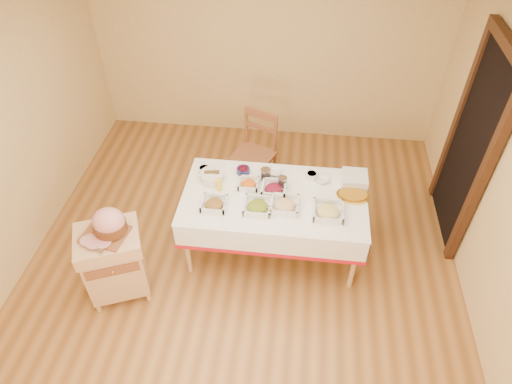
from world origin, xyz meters
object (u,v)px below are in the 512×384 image
Objects in this scene: preserve_jar_right at (283,183)px; brass_platter at (353,195)px; dining_table at (274,208)px; mustard_bottle at (219,184)px; dining_chair at (255,153)px; ham_on_board at (108,224)px; preserve_jar_left at (266,175)px; plate_stack at (355,179)px; butcher_cart at (114,260)px; bread_basket at (212,176)px.

preserve_jar_right is 0.70m from brass_platter.
mustard_bottle is (-0.56, 0.04, 0.23)m from dining_table.
brass_platter is at bearing -39.65° from dining_chair.
preserve_jar_right is 0.63m from mustard_bottle.
dining_chair is 2.48× the size of ham_on_board.
ham_on_board reaches higher than preserve_jar_left.
dining_table is 7.22× the size of plate_stack.
preserve_jar_right is (0.18, -0.09, -0.01)m from preserve_jar_left.
plate_stack is at bearing 20.52° from dining_table.
preserve_jar_left is (1.29, 0.94, -0.10)m from ham_on_board.
dining_chair is 1.43m from brass_platter.
ham_on_board is (0.04, 0.03, 0.46)m from butcher_cart.
bread_basket is at bearing 164.99° from dining_table.
plate_stack is at bearing 24.43° from ham_on_board.
dining_table is 15.66× the size of preserve_jar_right.
dining_chair is at bearing 114.65° from preserve_jar_right.
ham_on_board is 1.12m from mustard_bottle.
plate_stack is at bearing 10.90° from mustard_bottle.
mustard_bottle is 1.32m from brass_platter.
mustard_bottle reaches higher than brass_platter.
preserve_jar_left is (0.20, -0.74, 0.30)m from dining_chair.
ham_on_board reaches higher than butcher_cart.
preserve_jar_right is at bearing -1.52° from bread_basket.
dining_table is 0.87m from plate_stack.
mustard_bottle reaches higher than dining_table.
ham_on_board is at bearing -143.76° from preserve_jar_left.
dining_table is 2.25× the size of butcher_cart.
bread_basket is 0.98× the size of plate_stack.
preserve_jar_left is at bearing -176.85° from plate_stack.
mustard_bottle is (0.89, 0.77, 0.37)m from butcher_cart.
brass_platter is at bearing 19.96° from ham_on_board.
brass_platter is (0.88, -0.16, -0.04)m from preserve_jar_left.
ham_on_board is at bearing -122.92° from dining_chair.
dining_chair is at bearing 107.60° from dining_table.
preserve_jar_left is at bearing 25.25° from mustard_bottle.
butcher_cart is at bearing -153.10° from dining_table.
brass_platter is at bearing 6.56° from dining_table.
butcher_cart is 2.47× the size of brass_platter.
preserve_jar_right is at bearing 30.23° from ham_on_board.
dining_chair is (1.13, 1.71, 0.06)m from butcher_cart.
preserve_jar_right is 0.46× the size of plate_stack.
preserve_jar_left is (1.33, 0.98, 0.36)m from butcher_cart.
mustard_bottle reaches higher than bread_basket.
mustard_bottle reaches higher than butcher_cart.
ham_on_board reaches higher than brass_platter.
bread_basket is (-0.54, -0.07, -0.01)m from preserve_jar_left.
dining_table is at bearing -113.38° from preserve_jar_right.
bread_basket is at bearing -172.68° from preserve_jar_left.
brass_platter is at bearing 20.36° from butcher_cart.
bread_basket reaches higher than dining_table.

